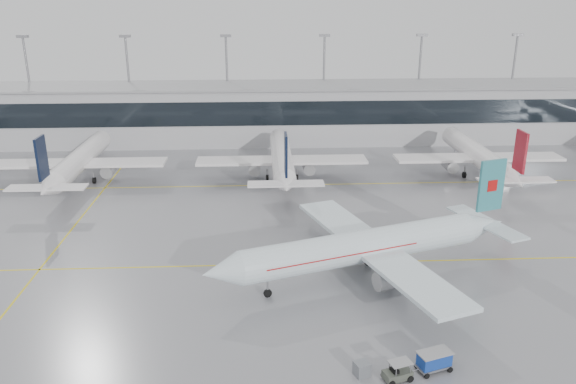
{
  "coord_description": "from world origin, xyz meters",
  "views": [
    {
      "loc": [
        -3.66,
        -60.85,
        30.42
      ],
      "look_at": [
        0.0,
        12.0,
        5.0
      ],
      "focal_mm": 35.0,
      "sensor_mm": 36.0,
      "label": 1
    }
  ],
  "objects_px": {
    "baggage_cart": "(434,360)",
    "gse_unit": "(362,369)",
    "baggage_tug": "(397,374)",
    "air_canada_jet": "(372,245)"
  },
  "relations": [
    {
      "from": "baggage_tug",
      "to": "baggage_cart",
      "type": "bearing_deg",
      "value": 0.0
    },
    {
      "from": "baggage_cart",
      "to": "gse_unit",
      "type": "bearing_deg",
      "value": 164.89
    },
    {
      "from": "baggage_cart",
      "to": "gse_unit",
      "type": "relative_size",
      "value": 2.67
    },
    {
      "from": "air_canada_jet",
      "to": "baggage_cart",
      "type": "height_order",
      "value": "air_canada_jet"
    },
    {
      "from": "baggage_tug",
      "to": "gse_unit",
      "type": "relative_size",
      "value": 2.92
    },
    {
      "from": "air_canada_jet",
      "to": "baggage_cart",
      "type": "distance_m",
      "value": 17.69
    },
    {
      "from": "baggage_tug",
      "to": "baggage_cart",
      "type": "xyz_separation_m",
      "value": [
        3.42,
        1.12,
        0.46
      ]
    },
    {
      "from": "baggage_cart",
      "to": "air_canada_jet",
      "type": "bearing_deg",
      "value": 79.25
    },
    {
      "from": "air_canada_jet",
      "to": "baggage_tug",
      "type": "relative_size",
      "value": 10.38
    },
    {
      "from": "baggage_tug",
      "to": "baggage_cart",
      "type": "distance_m",
      "value": 3.63
    }
  ]
}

